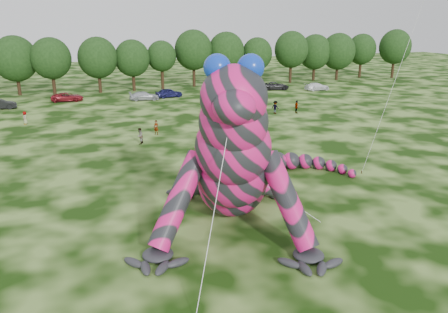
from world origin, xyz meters
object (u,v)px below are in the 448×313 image
(car_4, at_px, (169,93))
(tree_7, at_px, (98,65))
(car_5, at_px, (228,88))
(spectator_5, at_px, (232,134))
(tree_9, at_px, (162,65))
(car_3, at_px, (144,96))
(tree_14, at_px, (315,57))
(tree_8, at_px, (133,65))
(tree_15, at_px, (338,57))
(tree_12, at_px, (257,61))
(tree_5, at_px, (16,66))
(car_7, at_px, (317,87))
(spectator_0, at_px, (156,127))
(tree_11, at_px, (226,59))
(tree_16, at_px, (361,56))
(inflatable_gecko, at_px, (232,132))
(spectator_4, at_px, (25,118))
(car_1, at_px, (0,104))
(tree_10, at_px, (194,58))
(tree_17, at_px, (394,54))
(spectator_1, at_px, (140,136))
(car_2, at_px, (67,97))
(spectator_2, at_px, (275,107))
(tree_13, at_px, (291,57))
(car_6, at_px, (275,86))
(tree_6, at_px, (52,66))
(spectator_3, at_px, (297,107))

(car_4, bearing_deg, tree_7, 41.15)
(car_5, relative_size, spectator_5, 2.59)
(tree_9, height_order, car_3, tree_9)
(tree_14, xyz_separation_m, car_3, (-37.62, -12.14, -4.03))
(tree_8, bearing_deg, car_4, -64.80)
(tree_15, bearing_deg, tree_12, -179.90)
(tree_5, relative_size, car_4, 2.24)
(car_7, bearing_deg, spectator_0, 119.43)
(tree_11, xyz_separation_m, tree_16, (31.66, 1.18, -0.35))
(inflatable_gecko, bearing_deg, tree_5, 127.49)
(spectator_0, distance_m, spectator_4, 17.44)
(inflatable_gecko, relative_size, tree_5, 2.16)
(tree_11, height_order, car_5, tree_11)
(car_1, relative_size, spectator_4, 2.82)
(inflatable_gecko, xyz_separation_m, tree_12, (25.63, 54.54, -0.79))
(tree_11, height_order, tree_14, tree_11)
(tree_10, height_order, tree_17, tree_10)
(tree_7, relative_size, spectator_1, 5.72)
(inflatable_gecko, relative_size, car_1, 4.81)
(tree_15, bearing_deg, tree_9, -179.35)
(tree_10, xyz_separation_m, tree_14, (26.06, 0.14, -0.55))
(tree_15, bearing_deg, car_2, -171.44)
(tree_17, relative_size, spectator_1, 6.21)
(car_3, relative_size, spectator_1, 2.80)
(spectator_0, height_order, spectator_2, spectator_2)
(tree_16, xyz_separation_m, tree_17, (6.50, -2.71, 0.46))
(tree_13, bearing_deg, car_6, -132.80)
(tree_6, distance_m, tree_7, 7.48)
(tree_14, height_order, car_2, tree_14)
(tree_14, height_order, spectator_2, tree_14)
(spectator_5, xyz_separation_m, spectator_3, (13.39, 10.82, 0.06))
(tree_13, height_order, spectator_5, tree_13)
(car_5, height_order, spectator_2, spectator_2)
(tree_7, xyz_separation_m, tree_16, (55.53, 2.57, -0.05))
(tree_12, distance_m, car_2, 36.73)
(tree_6, relative_size, spectator_3, 5.42)
(tree_14, xyz_separation_m, spectator_3, (-19.88, -29.19, -3.83))
(tree_8, distance_m, tree_13, 31.36)
(car_7, xyz_separation_m, spectator_5, (-26.68, -27.58, 0.14))
(car_3, height_order, spectator_0, spectator_0)
(tree_16, bearing_deg, car_7, -144.86)
(inflatable_gecko, distance_m, tree_13, 63.09)
(car_2, bearing_deg, tree_13, -73.57)
(tree_16, height_order, spectator_2, tree_16)
(tree_11, xyz_separation_m, car_7, (13.08, -11.90, -4.36))
(inflatable_gecko, xyz_separation_m, car_5, (16.67, 46.53, -4.58))
(tree_5, distance_m, spectator_4, 24.13)
(tree_17, bearing_deg, spectator_3, -144.73)
(tree_17, bearing_deg, tree_14, 173.64)
(tree_5, distance_m, spectator_2, 44.24)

